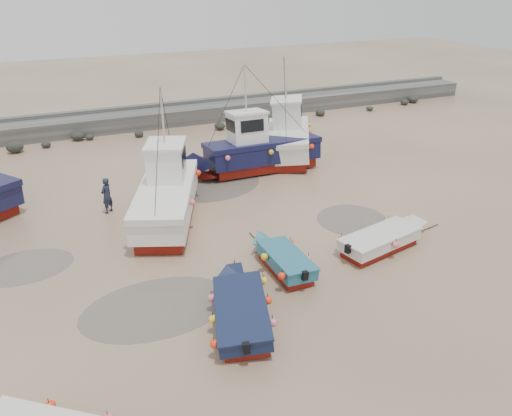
{
  "coord_description": "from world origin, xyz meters",
  "views": [
    {
      "loc": [
        -6.99,
        -15.94,
        10.9
      ],
      "look_at": [
        0.93,
        2.42,
        1.4
      ],
      "focal_mm": 35.0,
      "sensor_mm": 36.0,
      "label": 1
    }
  ],
  "objects_px": {
    "person": "(109,212)",
    "dinghy_2": "(281,256)",
    "cabin_boat_1": "(168,191)",
    "cabin_boat_2": "(253,150)",
    "dinghy_1": "(242,305)",
    "dinghy_3": "(386,237)",
    "cabin_boat_3": "(290,134)"
  },
  "relations": [
    {
      "from": "person",
      "to": "dinghy_2",
      "type": "bearing_deg",
      "value": 83.14
    },
    {
      "from": "cabin_boat_1",
      "to": "cabin_boat_2",
      "type": "height_order",
      "value": "same"
    },
    {
      "from": "dinghy_2",
      "to": "dinghy_1",
      "type": "bearing_deg",
      "value": -138.95
    },
    {
      "from": "person",
      "to": "cabin_boat_1",
      "type": "bearing_deg",
      "value": 107.98
    },
    {
      "from": "dinghy_1",
      "to": "cabin_boat_2",
      "type": "bearing_deg",
      "value": 82.28
    },
    {
      "from": "dinghy_2",
      "to": "person",
      "type": "height_order",
      "value": "dinghy_2"
    },
    {
      "from": "dinghy_3",
      "to": "cabin_boat_3",
      "type": "height_order",
      "value": "cabin_boat_3"
    },
    {
      "from": "cabin_boat_3",
      "to": "cabin_boat_1",
      "type": "bearing_deg",
      "value": -120.77
    },
    {
      "from": "dinghy_1",
      "to": "cabin_boat_2",
      "type": "distance_m",
      "value": 14.12
    },
    {
      "from": "dinghy_3",
      "to": "cabin_boat_3",
      "type": "bearing_deg",
      "value": 160.04
    },
    {
      "from": "dinghy_2",
      "to": "cabin_boat_3",
      "type": "bearing_deg",
      "value": 60.92
    },
    {
      "from": "dinghy_1",
      "to": "dinghy_3",
      "type": "relative_size",
      "value": 1.01
    },
    {
      "from": "dinghy_2",
      "to": "person",
      "type": "xyz_separation_m",
      "value": [
        -5.65,
        8.09,
        -0.57
      ]
    },
    {
      "from": "cabin_boat_1",
      "to": "person",
      "type": "xyz_separation_m",
      "value": [
        -2.71,
        1.58,
        -1.34
      ]
    },
    {
      "from": "dinghy_2",
      "to": "cabin_boat_3",
      "type": "xyz_separation_m",
      "value": [
        6.58,
        12.28,
        0.8
      ]
    },
    {
      "from": "dinghy_2",
      "to": "cabin_boat_3",
      "type": "distance_m",
      "value": 13.95
    },
    {
      "from": "dinghy_3",
      "to": "cabin_boat_1",
      "type": "relative_size",
      "value": 0.61
    },
    {
      "from": "dinghy_2",
      "to": "cabin_boat_2",
      "type": "relative_size",
      "value": 0.52
    },
    {
      "from": "dinghy_2",
      "to": "dinghy_3",
      "type": "distance_m",
      "value": 4.87
    },
    {
      "from": "cabin_boat_2",
      "to": "cabin_boat_3",
      "type": "relative_size",
      "value": 1.12
    },
    {
      "from": "person",
      "to": "dinghy_3",
      "type": "bearing_deg",
      "value": 99.5
    },
    {
      "from": "cabin_boat_3",
      "to": "person",
      "type": "height_order",
      "value": "cabin_boat_3"
    },
    {
      "from": "cabin_boat_2",
      "to": "dinghy_3",
      "type": "bearing_deg",
      "value": -170.63
    },
    {
      "from": "cabin_boat_1",
      "to": "cabin_boat_2",
      "type": "bearing_deg",
      "value": 53.88
    },
    {
      "from": "cabin_boat_1",
      "to": "person",
      "type": "height_order",
      "value": "cabin_boat_1"
    },
    {
      "from": "dinghy_2",
      "to": "dinghy_3",
      "type": "height_order",
      "value": "same"
    },
    {
      "from": "dinghy_1",
      "to": "person",
      "type": "bearing_deg",
      "value": 122.77
    },
    {
      "from": "cabin_boat_3",
      "to": "dinghy_1",
      "type": "bearing_deg",
      "value": -94.21
    },
    {
      "from": "cabin_boat_3",
      "to": "cabin_boat_2",
      "type": "bearing_deg",
      "value": -122.94
    },
    {
      "from": "dinghy_1",
      "to": "person",
      "type": "height_order",
      "value": "dinghy_1"
    },
    {
      "from": "cabin_boat_3",
      "to": "person",
      "type": "xyz_separation_m",
      "value": [
        -12.23,
        -4.19,
        -1.37
      ]
    },
    {
      "from": "dinghy_1",
      "to": "cabin_boat_2",
      "type": "height_order",
      "value": "cabin_boat_2"
    }
  ]
}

